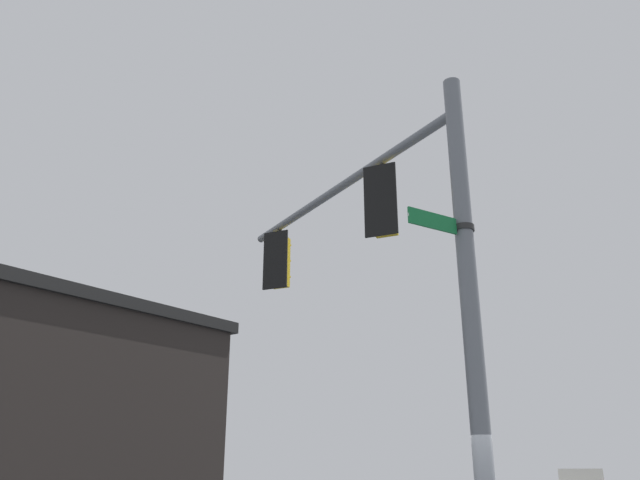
% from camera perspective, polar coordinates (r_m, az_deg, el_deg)
% --- Properties ---
extents(signal_pole, '(0.24, 0.24, 7.45)m').
position_cam_1_polar(signal_pole, '(8.29, 13.57, -8.20)').
color(signal_pole, slate).
rests_on(signal_pole, ground).
extents(mast_arm, '(5.17, 3.62, 0.16)m').
position_cam_1_polar(mast_arm, '(11.58, 1.52, 4.56)').
color(mast_arm, slate).
extents(traffic_light_nearest_pole, '(0.54, 0.49, 1.31)m').
position_cam_1_polar(traffic_light_nearest_pole, '(10.26, 5.80, 3.28)').
color(traffic_light_nearest_pole, black).
extents(traffic_light_mid_inner, '(0.54, 0.49, 1.31)m').
position_cam_1_polar(traffic_light_mid_inner, '(13.07, -3.66, -1.99)').
color(traffic_light_mid_inner, black).
extents(street_name_sign, '(0.69, 0.94, 0.22)m').
position_cam_1_polar(street_name_sign, '(8.51, 11.59, 1.32)').
color(street_name_sign, '#147238').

